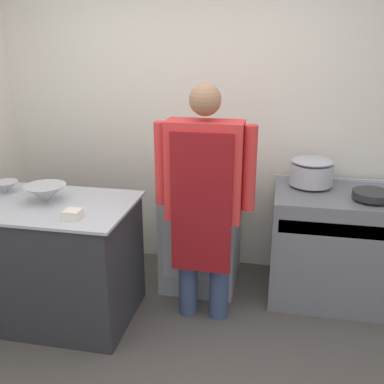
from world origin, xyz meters
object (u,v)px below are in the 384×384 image
(person_cook, at_px, (204,192))
(stock_pot, at_px, (312,171))
(mixing_bowl, at_px, (46,193))
(stove, at_px, (335,246))
(saute_pan, at_px, (372,195))
(fridge_unit, at_px, (202,232))
(plastic_tub, at_px, (73,214))

(person_cook, relative_size, stock_pot, 5.18)
(mixing_bowl, bearing_deg, stove, 17.41)
(stock_pot, bearing_deg, saute_pan, -30.37)
(mixing_bowl, relative_size, stock_pot, 0.87)
(stove, distance_m, stock_pot, 0.61)
(saute_pan, bearing_deg, mixing_bowl, -166.88)
(stove, height_order, mixing_bowl, mixing_bowl)
(fridge_unit, distance_m, mixing_bowl, 1.30)
(person_cook, height_order, mixing_bowl, person_cook)
(stove, relative_size, saute_pan, 3.54)
(stove, distance_m, saute_pan, 0.53)
(fridge_unit, xyz_separation_m, person_cook, (0.10, -0.51, 0.54))
(stock_pot, bearing_deg, mixing_bowl, -157.33)
(mixing_bowl, bearing_deg, stock_pot, 22.67)
(fridge_unit, distance_m, stock_pot, 1.01)
(stove, distance_m, fridge_unit, 1.06)
(person_cook, distance_m, saute_pan, 1.21)
(plastic_tub, bearing_deg, mixing_bowl, 141.38)
(mixing_bowl, relative_size, plastic_tub, 2.81)
(fridge_unit, bearing_deg, plastic_tub, -125.22)
(fridge_unit, height_order, person_cook, person_cook)
(stove, xyz_separation_m, plastic_tub, (-1.73, -0.90, 0.48))
(person_cook, height_order, saute_pan, person_cook)
(mixing_bowl, distance_m, saute_pan, 2.30)
(stock_pot, bearing_deg, plastic_tub, -145.89)
(person_cook, height_order, stock_pot, person_cook)
(stove, height_order, saute_pan, saute_pan)
(mixing_bowl, height_order, saute_pan, mixing_bowl)
(person_cook, relative_size, mixing_bowl, 5.93)
(plastic_tub, bearing_deg, stock_pot, 34.11)
(saute_pan, bearing_deg, stock_pot, 149.63)
(fridge_unit, xyz_separation_m, plastic_tub, (-0.66, -0.94, 0.48))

